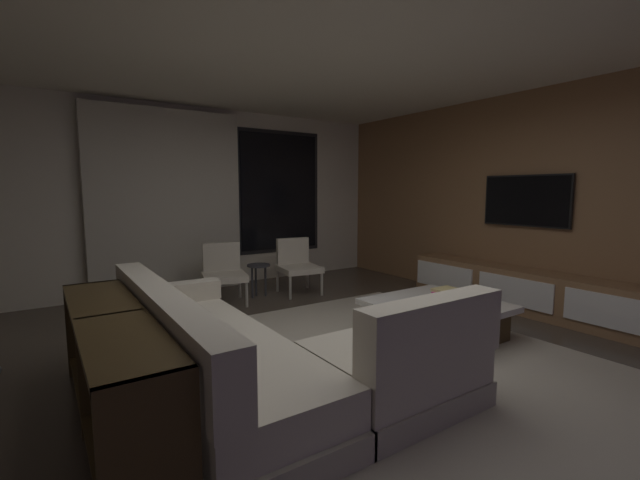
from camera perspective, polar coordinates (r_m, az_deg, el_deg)
floor at (r=3.66m, az=3.99°, el=-17.00°), size 9.20×9.20×0.00m
back_wall_with_window at (r=6.57m, az=-16.20°, el=5.35°), size 6.60×0.30×2.70m
media_wall at (r=5.77m, az=28.95°, el=4.68°), size 0.12×7.80×2.70m
ceiling at (r=3.57m, az=4.39°, el=26.83°), size 8.20×8.20×0.00m
area_rug at (r=3.80m, az=9.30°, el=-16.06°), size 3.20×3.80×0.01m
sectional_couch at (r=3.10m, az=-8.28°, el=-15.74°), size 1.98×2.50×0.82m
coffee_table at (r=4.44m, az=15.57°, el=-10.33°), size 1.16×1.16×0.36m
book_stack_on_coffee_table at (r=4.53m, az=16.86°, el=-7.01°), size 0.29×0.22×0.11m
accent_chair_near_window at (r=6.07m, az=-3.19°, el=-3.11°), size 0.61×0.63×0.78m
accent_chair_by_curtain at (r=5.66m, az=-13.06°, el=-4.00°), size 0.65×0.67×0.78m
side_stool at (r=5.86m, az=-8.40°, el=-4.13°), size 0.32×0.32×0.46m
media_console at (r=5.67m, az=26.50°, el=-6.40°), size 0.46×3.10×0.52m
mounted_tv at (r=5.79m, az=26.26°, el=4.84°), size 0.05×1.10×0.64m
console_table_behind_couch at (r=2.94m, az=-26.35°, el=-15.22°), size 0.40×2.10×0.74m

